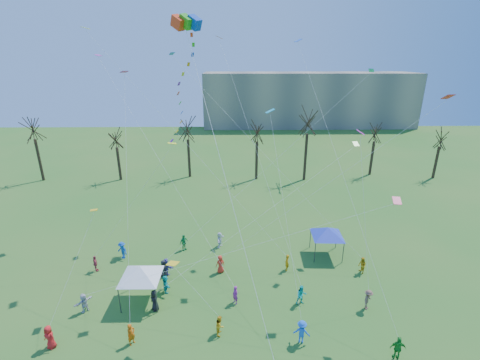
{
  "coord_description": "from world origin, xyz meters",
  "views": [
    {
      "loc": [
        0.41,
        -16.99,
        19.12
      ],
      "look_at": [
        0.79,
        5.0,
        11.0
      ],
      "focal_mm": 25.0,
      "sensor_mm": 36.0,
      "label": 1
    }
  ],
  "objects_px": {
    "distant_building": "(308,99)",
    "canopy_tent_blue": "(327,232)",
    "canopy_tent_white": "(141,272)",
    "big_box_kite": "(187,91)"
  },
  "relations": [
    {
      "from": "big_box_kite",
      "to": "canopy_tent_blue",
      "type": "relative_size",
      "value": 5.34
    },
    {
      "from": "canopy_tent_white",
      "to": "canopy_tent_blue",
      "type": "bearing_deg",
      "value": 21.14
    },
    {
      "from": "distant_building",
      "to": "big_box_kite",
      "type": "xyz_separation_m",
      "value": [
        -24.7,
        -76.37,
        9.5
      ]
    },
    {
      "from": "distant_building",
      "to": "canopy_tent_blue",
      "type": "bearing_deg",
      "value": -100.03
    },
    {
      "from": "distant_building",
      "to": "canopy_tent_blue",
      "type": "xyz_separation_m",
      "value": [
        -12.31,
        -69.58,
        -4.82
      ]
    },
    {
      "from": "distant_building",
      "to": "canopy_tent_blue",
      "type": "distance_m",
      "value": 70.82
    },
    {
      "from": "big_box_kite",
      "to": "canopy_tent_blue",
      "type": "distance_m",
      "value": 20.11
    },
    {
      "from": "big_box_kite",
      "to": "canopy_tent_white",
      "type": "bearing_deg",
      "value": 176.98
    },
    {
      "from": "canopy_tent_white",
      "to": "distant_building",
      "type": "bearing_deg",
      "value": 68.99
    },
    {
      "from": "big_box_kite",
      "to": "canopy_tent_white",
      "type": "xyz_separation_m",
      "value": [
        -4.54,
        0.24,
        -14.18
      ]
    }
  ]
}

